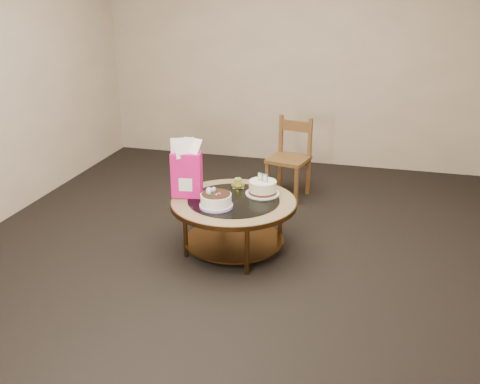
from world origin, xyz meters
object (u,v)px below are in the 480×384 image
(cream_cake, at_px, (263,188))
(gift_bag, at_px, (187,168))
(dining_chair, at_px, (290,158))
(decorated_cake, at_px, (216,201))
(coffee_table, at_px, (234,209))

(cream_cake, relative_size, gift_bag, 0.59)
(cream_cake, distance_m, dining_chair, 1.17)
(cream_cake, height_order, gift_bag, gift_bag)
(decorated_cake, relative_size, dining_chair, 0.32)
(dining_chair, bearing_deg, decorated_cake, -88.63)
(gift_bag, relative_size, dining_chair, 0.59)
(coffee_table, relative_size, cream_cake, 3.62)
(decorated_cake, xyz_separation_m, dining_chair, (0.32, 1.52, -0.10))
(coffee_table, xyz_separation_m, gift_bag, (-0.39, -0.02, 0.32))
(gift_bag, bearing_deg, cream_cake, 9.01)
(cream_cake, distance_m, gift_bag, 0.64)
(decorated_cake, distance_m, gift_bag, 0.38)
(cream_cake, bearing_deg, gift_bag, -137.60)
(coffee_table, relative_size, decorated_cake, 3.91)
(coffee_table, height_order, cream_cake, cream_cake)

